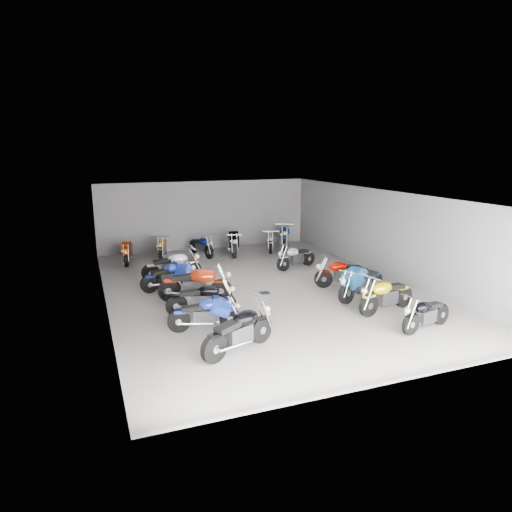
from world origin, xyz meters
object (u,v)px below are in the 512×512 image
at_px(motorcycle_left_b, 206,314).
at_px(motorcycle_back_b, 162,247).
at_px(motorcycle_right_d, 343,273).
at_px(motorcycle_left_c, 202,299).
at_px(motorcycle_left_d, 196,284).
at_px(drain_grate, 265,293).
at_px(motorcycle_left_f, 172,266).
at_px(motorcycle_back_a, 128,252).
at_px(motorcycle_back_d, 233,242).
at_px(motorcycle_right_f, 296,257).
at_px(motorcycle_left_e, 170,276).
at_px(motorcycle_right_b, 386,295).
at_px(motorcycle_left_a, 239,331).
at_px(motorcycle_back_e, 270,241).
at_px(motorcycle_back_c, 201,246).
at_px(motorcycle_back_f, 284,236).
at_px(motorcycle_right_a, 426,314).
at_px(motorcycle_right_c, 361,282).

xyz_separation_m(motorcycle_left_b, motorcycle_back_b, (0.34, 8.66, 0.02)).
xyz_separation_m(motorcycle_left_b, motorcycle_right_d, (5.43, 2.10, 0.03)).
xyz_separation_m(motorcycle_left_c, motorcycle_left_d, (0.12, 1.23, 0.07)).
distance_m(drain_grate, motorcycle_left_d, 2.39).
xyz_separation_m(motorcycle_left_b, motorcycle_left_f, (0.09, 5.08, 0.06)).
distance_m(motorcycle_back_a, motorcycle_back_d, 4.59).
bearing_deg(motorcycle_left_b, motorcycle_back_b, -169.19).
bearing_deg(motorcycle_right_d, motorcycle_right_f, 22.82).
bearing_deg(motorcycle_back_a, drain_grate, 134.69).
bearing_deg(motorcycle_back_a, motorcycle_left_e, 113.81).
height_order(motorcycle_right_f, motorcycle_back_b, motorcycle_back_b).
bearing_deg(motorcycle_right_b, motorcycle_back_b, 15.85).
xyz_separation_m(motorcycle_back_a, motorcycle_back_b, (1.50, 0.41, -0.00)).
bearing_deg(motorcycle_back_d, drain_grate, 95.20).
relative_size(motorcycle_left_a, motorcycle_back_e, 1.11).
xyz_separation_m(motorcycle_left_a, motorcycle_left_b, (-0.42, 1.52, -0.06)).
bearing_deg(motorcycle_right_d, motorcycle_right_b, -168.62).
xyz_separation_m(motorcycle_right_f, motorcycle_back_b, (-4.67, 3.70, 0.01)).
height_order(motorcycle_left_c, motorcycle_back_d, motorcycle_back_d).
bearing_deg(motorcycle_back_c, motorcycle_left_f, 43.88).
relative_size(motorcycle_left_e, motorcycle_left_f, 0.91).
relative_size(drain_grate, motorcycle_back_f, 0.15).
xyz_separation_m(motorcycle_back_c, motorcycle_back_e, (3.26, -0.06, -0.01)).
bearing_deg(motorcycle_back_a, motorcycle_right_a, 134.30).
distance_m(motorcycle_left_a, motorcycle_right_b, 4.99).
relative_size(motorcycle_left_d, motorcycle_back_b, 1.13).
relative_size(motorcycle_left_d, motorcycle_right_f, 1.17).
bearing_deg(motorcycle_right_f, motorcycle_back_a, 43.93).
bearing_deg(motorcycle_back_d, motorcycle_right_d, 120.90).
relative_size(motorcycle_left_e, motorcycle_right_b, 0.93).
relative_size(drain_grate, motorcycle_right_f, 0.17).
relative_size(motorcycle_back_b, motorcycle_back_f, 0.89).
bearing_deg(motorcycle_back_d, motorcycle_left_f, 56.26).
bearing_deg(motorcycle_left_c, motorcycle_right_d, 114.83).
bearing_deg(motorcycle_back_c, motorcycle_right_f, 115.25).
xyz_separation_m(drain_grate, motorcycle_back_f, (3.58, 6.33, 0.56)).
relative_size(motorcycle_left_e, motorcycle_back_a, 0.99).
distance_m(motorcycle_left_a, motorcycle_right_f, 7.94).
bearing_deg(motorcycle_back_c, motorcycle_left_b, 60.58).
height_order(motorcycle_left_e, motorcycle_back_e, motorcycle_left_e).
bearing_deg(motorcycle_back_a, motorcycle_left_d, 115.75).
bearing_deg(motorcycle_left_b, motorcycle_right_f, 147.80).
height_order(motorcycle_back_b, motorcycle_back_f, motorcycle_back_f).
bearing_deg(motorcycle_left_d, motorcycle_right_d, 108.52).
bearing_deg(motorcycle_right_c, motorcycle_back_e, -22.40).
height_order(motorcycle_right_a, motorcycle_right_f, motorcycle_right_f).
relative_size(motorcycle_left_a, motorcycle_left_d, 0.92).
distance_m(motorcycle_right_f, motorcycle_back_a, 6.99).
bearing_deg(motorcycle_right_d, motorcycle_back_a, 61.33).
xyz_separation_m(motorcycle_left_f, motorcycle_back_a, (-1.26, 3.17, -0.04)).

